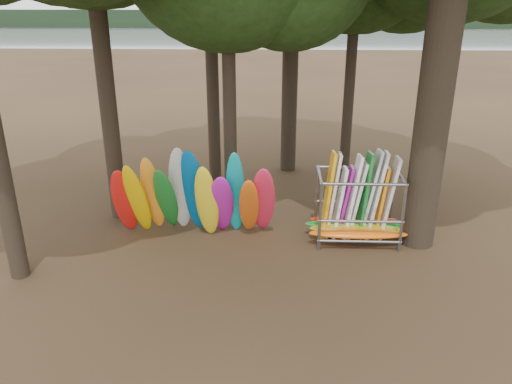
{
  "coord_description": "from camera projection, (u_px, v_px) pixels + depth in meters",
  "views": [
    {
      "loc": [
        -0.21,
        -12.85,
        7.06
      ],
      "look_at": [
        -0.78,
        1.5,
        1.4
      ],
      "focal_mm": 35.0,
      "sensor_mm": 36.0,
      "label": 1
    }
  ],
  "objects": [
    {
      "name": "far_shore",
      "position": [
        278.0,
        19.0,
        116.04
      ],
      "size": [
        160.0,
        4.0,
        4.0
      ],
      "primitive_type": "cube",
      "color": "black",
      "rests_on": "ground"
    },
    {
      "name": "storage_rack",
      "position": [
        357.0,
        209.0,
        15.18
      ],
      "size": [
        3.14,
        1.56,
        2.82
      ],
      "color": "slate",
      "rests_on": "ground"
    },
    {
      "name": "ground",
      "position": [
        281.0,
        256.0,
        14.53
      ],
      "size": [
        120.0,
        120.0,
        0.0
      ],
      "primitive_type": "plane",
      "color": "#47331E",
      "rests_on": "ground"
    },
    {
      "name": "lake",
      "position": [
        278.0,
        49.0,
        70.3
      ],
      "size": [
        160.0,
        160.0,
        0.0
      ],
      "primitive_type": "plane",
      "color": "gray",
      "rests_on": "ground"
    },
    {
      "name": "kayak_row",
      "position": [
        193.0,
        198.0,
        15.23
      ],
      "size": [
        5.05,
        1.93,
        3.15
      ],
      "color": "red",
      "rests_on": "ground"
    }
  ]
}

